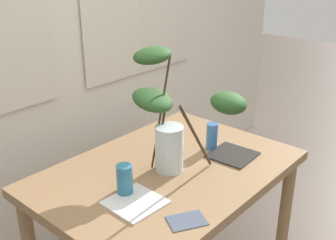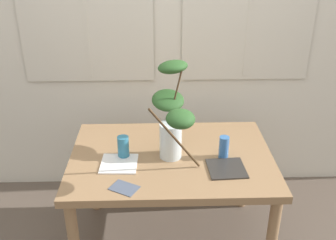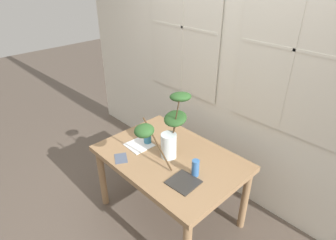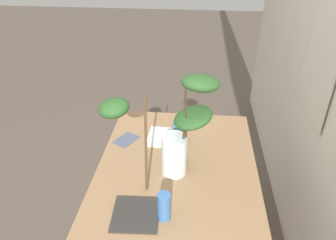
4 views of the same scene
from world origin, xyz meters
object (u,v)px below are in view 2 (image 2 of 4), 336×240
object	(u,v)px
dining_table	(171,167)
drinking_glass_blue_right	(224,147)
vase_with_branches	(172,116)
plate_square_right	(226,168)
plate_square_left	(119,164)
drinking_glass_blue_left	(123,147)

from	to	relation	value
dining_table	drinking_glass_blue_right	size ratio (longest dim) A/B	8.86
dining_table	vase_with_branches	distance (m)	0.38
vase_with_branches	plate_square_right	world-z (taller)	vase_with_branches
plate_square_right	dining_table	bearing A→B (deg)	152.35
vase_with_branches	drinking_glass_blue_right	bearing A→B (deg)	-2.76
vase_with_branches	plate_square_right	bearing A→B (deg)	-25.05
dining_table	plate_square_left	xyz separation A→B (m)	(-0.33, -0.10, 0.09)
dining_table	plate_square_right	xyz separation A→B (m)	(0.33, -0.17, 0.09)
plate_square_left	dining_table	bearing A→B (deg)	16.58
drinking_glass_blue_left	vase_with_branches	bearing A→B (deg)	-1.52
plate_square_right	drinking_glass_blue_left	bearing A→B (deg)	165.69
dining_table	drinking_glass_blue_right	bearing A→B (deg)	-5.98
drinking_glass_blue_right	dining_table	bearing A→B (deg)	174.02
drinking_glass_blue_right	plate_square_left	distance (m)	0.66
plate_square_left	plate_square_right	bearing A→B (deg)	-6.46
drinking_glass_blue_left	plate_square_right	xyz separation A→B (m)	(0.63, -0.16, -0.07)
vase_with_branches	drinking_glass_blue_left	distance (m)	0.37
dining_table	drinking_glass_blue_left	distance (m)	0.34
drinking_glass_blue_left	plate_square_right	distance (m)	0.65
plate_square_left	drinking_glass_blue_left	bearing A→B (deg)	74.58
plate_square_left	plate_square_right	distance (m)	0.66
vase_with_branches	plate_square_left	bearing A→B (deg)	-166.48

